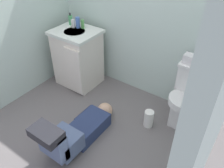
{
  "coord_description": "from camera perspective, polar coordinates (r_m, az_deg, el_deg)",
  "views": [
    {
      "loc": [
        1.31,
        -1.47,
        2.07
      ],
      "look_at": [
        0.04,
        0.33,
        0.45
      ],
      "focal_mm": 37.34,
      "sensor_mm": 36.0,
      "label": 1
    }
  ],
  "objects": [
    {
      "name": "wall_left",
      "position": [
        3.06,
        -24.77,
        16.65
      ],
      "size": [
        0.08,
        1.93,
        2.4
      ],
      "primitive_type": "cube",
      "color": "#B3C9BF",
      "rests_on": "ground_plane"
    },
    {
      "name": "faucet",
      "position": [
        3.26,
        -7.33,
        14.43
      ],
      "size": [
        0.02,
        0.02,
        0.1
      ],
      "primitive_type": "cylinder",
      "color": "silver",
      "rests_on": "vanity_cabinet"
    },
    {
      "name": "paper_towel_roll",
      "position": [
        2.81,
        8.96,
        -8.41
      ],
      "size": [
        0.11,
        0.11,
        0.22
      ],
      "primitive_type": "cylinder",
      "color": "white",
      "rests_on": "ground_plane"
    },
    {
      "name": "bottle_white",
      "position": [
        3.27,
        -9.51,
        14.39
      ],
      "size": [
        0.05,
        0.05,
        0.11
      ],
      "primitive_type": "cylinder",
      "color": "white",
      "rests_on": "vanity_cabinet"
    },
    {
      "name": "tissue_box",
      "position": [
        2.65,
        19.41,
        5.52
      ],
      "size": [
        0.22,
        0.11,
        0.1
      ],
      "primitive_type": "cube",
      "color": "silver",
      "rests_on": "toilet"
    },
    {
      "name": "ground_plane",
      "position": [
        2.87,
        -4.55,
        -10.54
      ],
      "size": [
        2.87,
        2.93,
        0.04
      ],
      "primitive_type": "cube",
      "color": "#656060"
    },
    {
      "name": "toilet",
      "position": [
        2.81,
        17.92,
        -3.1
      ],
      "size": [
        0.36,
        0.46,
        0.75
      ],
      "color": "silver",
      "rests_on": "ground_plane"
    },
    {
      "name": "bottle_blue",
      "position": [
        3.24,
        -8.37,
        14.66
      ],
      "size": [
        0.06,
        0.06,
        0.15
      ],
      "primitive_type": "cylinder",
      "color": "#476CBE",
      "rests_on": "vanity_cabinet"
    },
    {
      "name": "vanity_cabinet",
      "position": [
        3.36,
        -8.35,
        6.44
      ],
      "size": [
        0.6,
        0.53,
        0.82
      ],
      "color": "silver",
      "rests_on": "ground_plane"
    },
    {
      "name": "soap_dispenser",
      "position": [
        3.36,
        -10.11,
        15.2
      ],
      "size": [
        0.06,
        0.06,
        0.17
      ],
      "color": "#479A5E",
      "rests_on": "vanity_cabinet"
    },
    {
      "name": "toiletry_bag",
      "position": [
        2.63,
        22.47,
        4.54
      ],
      "size": [
        0.12,
        0.09,
        0.11
      ],
      "primitive_type": "cube",
      "color": "#33598C",
      "rests_on": "toilet"
    },
    {
      "name": "wall_back",
      "position": [
        2.93,
        7.33,
        18.78
      ],
      "size": [
        2.53,
        0.08,
        2.4
      ],
      "primitive_type": "cube",
      "color": "#B3C9BF",
      "rests_on": "ground_plane"
    },
    {
      "name": "bottle_green",
      "position": [
        3.21,
        -7.2,
        14.31
      ],
      "size": [
        0.04,
        0.04,
        0.12
      ],
      "primitive_type": "cylinder",
      "color": "#4F994C",
      "rests_on": "vanity_cabinet"
    },
    {
      "name": "person_plumber",
      "position": [
        2.59,
        -8.78,
        -11.35
      ],
      "size": [
        0.39,
        1.06,
        0.52
      ],
      "color": "navy",
      "rests_on": "ground_plane"
    }
  ]
}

